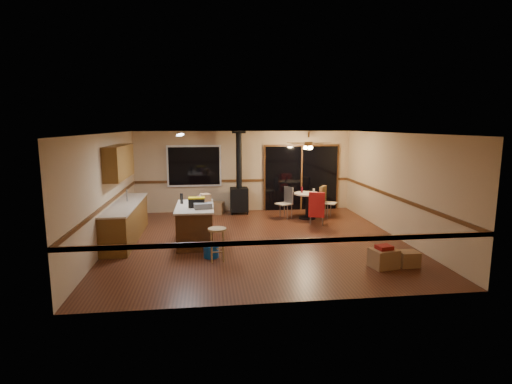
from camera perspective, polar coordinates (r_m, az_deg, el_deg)
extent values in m
plane|color=#4C2415|center=(9.84, 0.21, -6.91)|extent=(7.00, 7.00, 0.00)
plane|color=silver|center=(9.44, 0.22, 8.41)|extent=(7.00, 7.00, 0.00)
plane|color=tan|center=(13.00, -1.72, 2.97)|extent=(7.00, 0.00, 7.00)
plane|color=tan|center=(6.16, 4.33, -4.43)|extent=(7.00, 0.00, 7.00)
plane|color=tan|center=(9.76, -20.63, 0.16)|extent=(0.00, 7.00, 7.00)
plane|color=tan|center=(10.57, 19.39, 0.92)|extent=(0.00, 7.00, 7.00)
cube|color=black|center=(12.88, -8.83, 3.69)|extent=(1.72, 0.10, 1.32)
cube|color=black|center=(13.29, 6.49, 1.97)|extent=(2.52, 0.10, 2.10)
cube|color=brown|center=(10.34, -18.09, -4.12)|extent=(0.60, 3.00, 0.86)
cube|color=#C7B39B|center=(10.24, -18.22, -1.67)|extent=(0.64, 3.04, 0.04)
cube|color=brown|center=(10.32, -18.98, 4.10)|extent=(0.35, 2.00, 0.80)
cube|color=#4A2812|center=(9.66, -8.68, -4.69)|extent=(0.80, 1.60, 0.86)
cube|color=#C7B39B|center=(9.56, -8.75, -2.07)|extent=(0.88, 1.68, 0.04)
cube|color=black|center=(12.67, -2.42, -1.08)|extent=(0.55, 0.50, 0.75)
cylinder|color=black|center=(12.50, -2.46, 4.61)|extent=(0.18, 0.18, 1.77)
cylinder|color=brown|center=(11.86, 7.52, 6.87)|extent=(0.24, 0.24, 0.10)
cylinder|color=brown|center=(11.85, 7.55, 8.17)|extent=(0.05, 0.05, 0.16)
sphere|color=#FFD88C|center=(11.87, 7.51, 6.29)|extent=(0.16, 0.16, 0.16)
cube|color=white|center=(9.68, -10.74, 8.04)|extent=(0.10, 1.20, 0.04)
cube|color=slate|center=(9.19, -7.61, -1.99)|extent=(0.43, 0.29, 0.12)
cube|color=black|center=(9.36, -8.48, -1.55)|extent=(0.38, 0.21, 0.20)
cube|color=gold|center=(9.34, -8.49, -0.84)|extent=(0.39, 0.21, 0.03)
cube|color=olive|center=(10.10, -7.24, -0.77)|extent=(0.29, 0.33, 0.18)
cylinder|color=black|center=(9.83, -10.58, -0.93)|extent=(0.08, 0.08, 0.25)
cylinder|color=#D84C8C|center=(9.58, -8.18, -1.23)|extent=(0.08, 0.08, 0.22)
cylinder|color=white|center=(10.17, -7.88, -0.77)|extent=(0.06, 0.06, 0.16)
cylinder|color=tan|center=(8.36, -5.55, -7.48)|extent=(0.46, 0.46, 0.69)
cylinder|color=#0C49AC|center=(8.63, -6.43, -8.41)|extent=(0.43, 0.43, 0.27)
cylinder|color=black|center=(12.17, 7.29, -3.68)|extent=(0.49, 0.49, 0.04)
cylinder|color=black|center=(12.09, 7.33, -1.97)|extent=(0.10, 0.10, 0.70)
cylinder|color=#C7B39B|center=(12.02, 7.37, -0.24)|extent=(0.79, 0.79, 0.04)
cylinder|color=#590C14|center=(12.06, 6.57, 0.33)|extent=(0.09, 0.09, 0.18)
cylinder|color=beige|center=(12.00, 8.27, 0.15)|extent=(0.06, 0.06, 0.14)
cube|color=#BDAC8C|center=(12.02, 3.98, -1.69)|extent=(0.54, 0.54, 0.03)
cube|color=slate|center=(12.09, 4.69, -0.43)|extent=(0.22, 0.37, 0.50)
cube|color=#BDAC8C|center=(11.44, 8.68, -2.35)|extent=(0.50, 0.50, 0.03)
cube|color=slate|center=(11.20, 8.68, -1.30)|extent=(0.39, 0.15, 0.50)
cube|color=#B01714|center=(11.20, 8.66, -1.82)|extent=(0.45, 0.23, 0.70)
cube|color=#BDAC8C|center=(12.31, 10.44, -1.56)|extent=(0.55, 0.55, 0.03)
cube|color=slate|center=(12.32, 9.62, -0.35)|extent=(0.24, 0.35, 0.50)
cube|color=#513C1F|center=(12.34, 9.52, -0.80)|extent=(0.32, 0.42, 0.70)
cube|color=olive|center=(12.73, -5.74, -2.28)|extent=(0.57, 0.51, 0.38)
cube|color=olive|center=(8.38, 17.76, -9.01)|extent=(0.57, 0.51, 0.37)
cube|color=olive|center=(8.62, 20.95, -8.89)|extent=(0.38, 0.33, 0.30)
cube|color=maroon|center=(8.31, 17.84, -7.53)|extent=(0.34, 0.30, 0.08)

